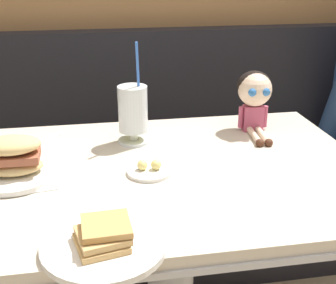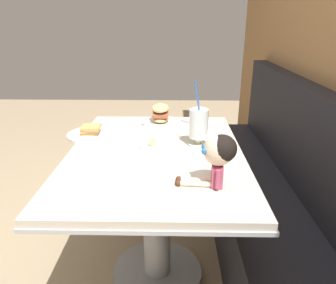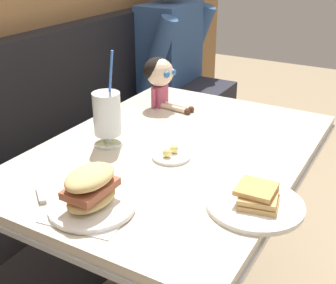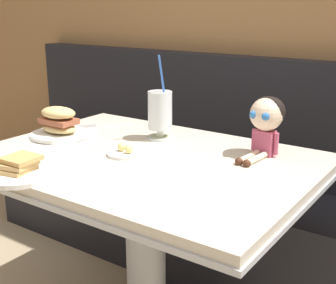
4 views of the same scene
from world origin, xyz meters
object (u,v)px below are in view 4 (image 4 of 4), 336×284
object	(u,v)px
milkshake_glass	(160,112)
butter_saucer	(125,152)
toast_plate	(19,170)
sandwich_plate	(59,125)
seated_doll	(266,118)
butter_knife	(94,126)

from	to	relation	value
milkshake_glass	butter_saucer	world-z (taller)	milkshake_glass
toast_plate	milkshake_glass	distance (m)	0.57
sandwich_plate	toast_plate	bearing A→B (deg)	-58.89
milkshake_glass	seated_doll	size ratio (longest dim) A/B	1.42
toast_plate	sandwich_plate	world-z (taller)	sandwich_plate
milkshake_glass	sandwich_plate	world-z (taller)	milkshake_glass
toast_plate	butter_knife	size ratio (longest dim) A/B	1.28
toast_plate	milkshake_glass	xyz separation A→B (m)	(0.12, 0.55, 0.09)
butter_saucer	butter_knife	size ratio (longest dim) A/B	0.62
butter_knife	seated_doll	world-z (taller)	seated_doll
seated_doll	butter_knife	bearing A→B (deg)	-175.87
sandwich_plate	butter_saucer	world-z (taller)	sandwich_plate
butter_saucer	butter_knife	world-z (taller)	butter_saucer
butter_knife	seated_doll	xyz separation A→B (m)	(0.73, 0.05, 0.12)
milkshake_glass	sandwich_plate	bearing A→B (deg)	-149.50
sandwich_plate	seated_doll	bearing A→B (deg)	17.89
butter_knife	butter_saucer	bearing A→B (deg)	-31.71
butter_saucer	butter_knife	xyz separation A→B (m)	(-0.35, 0.21, -0.00)
toast_plate	butter_knife	bearing A→B (deg)	111.53
butter_saucer	seated_doll	xyz separation A→B (m)	(0.38, 0.27, 0.12)
sandwich_plate	butter_knife	bearing A→B (deg)	89.43
sandwich_plate	seated_doll	distance (m)	0.77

